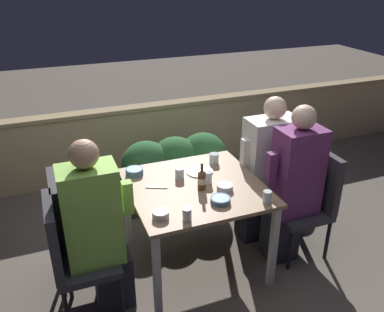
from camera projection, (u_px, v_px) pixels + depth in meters
name	position (u px, v px, depth m)	size (l,w,h in m)	color
ground_plane	(195.00, 263.00, 3.47)	(16.00, 16.00, 0.00)	#665B51
parapet_wall	(139.00, 139.00, 4.82)	(9.00, 0.18, 0.84)	tan
dining_table	(195.00, 195.00, 3.18)	(1.02, 1.00, 0.76)	#937556
planter_hedge	(175.00, 167.00, 4.20)	(1.11, 0.47, 0.73)	brown
chair_left_near	(70.00, 251.00, 2.76)	(0.44, 0.43, 0.94)	#333338
person_green_blouse	(98.00, 229.00, 2.77)	(0.47, 0.26, 1.34)	#282833
chair_left_far	(71.00, 223.00, 3.06)	(0.44, 0.43, 0.94)	#333338
chair_right_near	(311.00, 195.00, 3.42)	(0.44, 0.43, 0.94)	#333338
person_purple_stripe	(293.00, 185.00, 3.30)	(0.47, 0.26, 1.36)	#282833
chair_right_far	(285.00, 178.00, 3.70)	(0.44, 0.43, 0.94)	#333338
person_white_polo	(267.00, 170.00, 3.58)	(0.51, 0.26, 1.33)	#282833
beer_bottle	(202.00, 179.00, 3.05)	(0.06, 0.06, 0.22)	brown
plate_0	(200.00, 171.00, 3.34)	(0.22, 0.22, 0.01)	silver
bowl_0	(134.00, 171.00, 3.30)	(0.14, 0.14, 0.05)	#4C709E
bowl_1	(161.00, 214.00, 2.73)	(0.11, 0.11, 0.05)	beige
bowl_2	(225.00, 187.00, 3.07)	(0.12, 0.12, 0.05)	beige
bowl_3	(220.00, 200.00, 2.91)	(0.15, 0.15, 0.04)	#4C709E
glass_cup_0	(267.00, 197.00, 2.89)	(0.06, 0.06, 0.10)	silver
glass_cup_1	(214.00, 158.00, 3.48)	(0.08, 0.08, 0.09)	silver
glass_cup_2	(180.00, 173.00, 3.23)	(0.07, 0.07, 0.09)	silver
glass_cup_3	(208.00, 177.00, 3.16)	(0.07, 0.07, 0.10)	silver
glass_cup_4	(187.00, 214.00, 2.69)	(0.06, 0.06, 0.09)	silver
fork_0	(157.00, 187.00, 3.11)	(0.16, 0.09, 0.01)	silver
potted_plant	(282.00, 152.00, 4.52)	(0.37, 0.37, 0.67)	#9E5638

